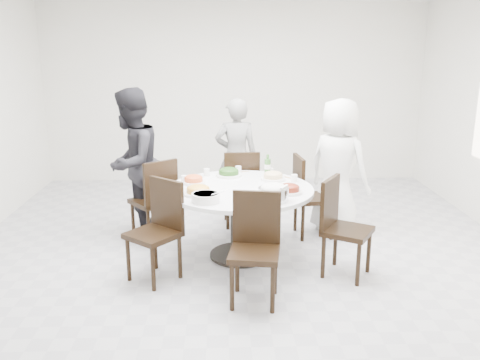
{
  "coord_description": "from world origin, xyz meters",
  "views": [
    {
      "loc": [
        -0.2,
        -5.14,
        2.18
      ],
      "look_at": [
        -0.02,
        -0.11,
        0.82
      ],
      "focal_mm": 38.0,
      "sensor_mm": 36.0,
      "label": 1
    }
  ],
  "objects_px": {
    "chair_ne": "(314,196)",
    "rice_bowl": "(273,194)",
    "beverage_bottle": "(268,165)",
    "chair_s": "(254,251)",
    "diner_middle": "(236,157)",
    "chair_sw": "(153,232)",
    "diner_left": "(132,163)",
    "soup_bowl": "(206,198)",
    "chair_se": "(348,229)",
    "chair_nw": "(153,199)",
    "chair_n": "(240,187)",
    "dining_table": "(240,222)",
    "diner_right": "(338,167)"
  },
  "relations": [
    {
      "from": "chair_ne",
      "to": "rice_bowl",
      "type": "height_order",
      "value": "chair_ne"
    },
    {
      "from": "diner_middle",
      "to": "rice_bowl",
      "type": "relative_size",
      "value": 5.3
    },
    {
      "from": "chair_se",
      "to": "beverage_bottle",
      "type": "xyz_separation_m",
      "value": [
        -0.68,
        0.97,
        0.4
      ]
    },
    {
      "from": "chair_ne",
      "to": "chair_n",
      "type": "height_order",
      "value": "same"
    },
    {
      "from": "beverage_bottle",
      "to": "chair_n",
      "type": "bearing_deg",
      "value": 119.47
    },
    {
      "from": "chair_nw",
      "to": "chair_sw",
      "type": "height_order",
      "value": "same"
    },
    {
      "from": "chair_se",
      "to": "diner_left",
      "type": "distance_m",
      "value": 2.54
    },
    {
      "from": "chair_se",
      "to": "soup_bowl",
      "type": "xyz_separation_m",
      "value": [
        -1.34,
        0.03,
        0.32
      ]
    },
    {
      "from": "chair_n",
      "to": "chair_se",
      "type": "bearing_deg",
      "value": 119.96
    },
    {
      "from": "chair_ne",
      "to": "chair_sw",
      "type": "distance_m",
      "value": 2.03
    },
    {
      "from": "chair_sw",
      "to": "beverage_bottle",
      "type": "xyz_separation_m",
      "value": [
        1.15,
        1.0,
        0.4
      ]
    },
    {
      "from": "chair_ne",
      "to": "rice_bowl",
      "type": "relative_size",
      "value": 3.32
    },
    {
      "from": "dining_table",
      "to": "chair_nw",
      "type": "xyz_separation_m",
      "value": [
        -0.97,
        0.52,
        0.1
      ]
    },
    {
      "from": "diner_middle",
      "to": "beverage_bottle",
      "type": "height_order",
      "value": "diner_middle"
    },
    {
      "from": "diner_left",
      "to": "soup_bowl",
      "type": "height_order",
      "value": "diner_left"
    },
    {
      "from": "chair_sw",
      "to": "chair_se",
      "type": "bearing_deg",
      "value": 41.07
    },
    {
      "from": "chair_sw",
      "to": "diner_left",
      "type": "xyz_separation_m",
      "value": [
        -0.38,
        1.21,
        0.38
      ]
    },
    {
      "from": "dining_table",
      "to": "chair_s",
      "type": "height_order",
      "value": "chair_s"
    },
    {
      "from": "chair_nw",
      "to": "diner_middle",
      "type": "distance_m",
      "value": 1.37
    },
    {
      "from": "dining_table",
      "to": "soup_bowl",
      "type": "xyz_separation_m",
      "value": [
        -0.34,
        -0.46,
        0.42
      ]
    },
    {
      "from": "chair_sw",
      "to": "chair_nw",
      "type": "bearing_deg",
      "value": 137.75
    },
    {
      "from": "diner_left",
      "to": "beverage_bottle",
      "type": "relative_size",
      "value": 7.07
    },
    {
      "from": "diner_right",
      "to": "beverage_bottle",
      "type": "relative_size",
      "value": 6.56
    },
    {
      "from": "chair_ne",
      "to": "beverage_bottle",
      "type": "height_order",
      "value": "beverage_bottle"
    },
    {
      "from": "chair_ne",
      "to": "diner_right",
      "type": "bearing_deg",
      "value": -71.92
    },
    {
      "from": "chair_nw",
      "to": "chair_ne",
      "type": "bearing_deg",
      "value": 142.79
    },
    {
      "from": "chair_nw",
      "to": "chair_sw",
      "type": "xyz_separation_m",
      "value": [
        0.14,
        -1.04,
        0.0
      ]
    },
    {
      "from": "diner_left",
      "to": "chair_nw",
      "type": "bearing_deg",
      "value": 69.38
    },
    {
      "from": "chair_n",
      "to": "chair_s",
      "type": "xyz_separation_m",
      "value": [
        0.05,
        -1.97,
        0.0
      ]
    },
    {
      "from": "dining_table",
      "to": "diner_middle",
      "type": "height_order",
      "value": "diner_middle"
    },
    {
      "from": "chair_se",
      "to": "rice_bowl",
      "type": "distance_m",
      "value": 0.79
    },
    {
      "from": "chair_sw",
      "to": "soup_bowl",
      "type": "bearing_deg",
      "value": 46.72
    },
    {
      "from": "beverage_bottle",
      "to": "chair_s",
      "type": "bearing_deg",
      "value": -99.08
    },
    {
      "from": "diner_left",
      "to": "soup_bowl",
      "type": "xyz_separation_m",
      "value": [
        0.88,
        -1.16,
        -0.06
      ]
    },
    {
      "from": "chair_s",
      "to": "diner_middle",
      "type": "height_order",
      "value": "diner_middle"
    },
    {
      "from": "chair_n",
      "to": "beverage_bottle",
      "type": "xyz_separation_m",
      "value": [
        0.28,
        -0.5,
        0.4
      ]
    },
    {
      "from": "diner_left",
      "to": "rice_bowl",
      "type": "bearing_deg",
      "value": 68.24
    },
    {
      "from": "chair_nw",
      "to": "soup_bowl",
      "type": "bearing_deg",
      "value": 83.77
    },
    {
      "from": "chair_n",
      "to": "diner_left",
      "type": "xyz_separation_m",
      "value": [
        -1.25,
        -0.29,
        0.38
      ]
    },
    {
      "from": "chair_se",
      "to": "diner_middle",
      "type": "relative_size",
      "value": 0.63
    },
    {
      "from": "chair_sw",
      "to": "soup_bowl",
      "type": "distance_m",
      "value": 0.59
    },
    {
      "from": "dining_table",
      "to": "diner_left",
      "type": "bearing_deg",
      "value": 150.12
    },
    {
      "from": "chair_n",
      "to": "chair_se",
      "type": "distance_m",
      "value": 1.76
    },
    {
      "from": "chair_s",
      "to": "diner_middle",
      "type": "distance_m",
      "value": 2.45
    },
    {
      "from": "diner_right",
      "to": "rice_bowl",
      "type": "height_order",
      "value": "diner_right"
    },
    {
      "from": "chair_s",
      "to": "soup_bowl",
      "type": "height_order",
      "value": "chair_s"
    },
    {
      "from": "chair_se",
      "to": "diner_left",
      "type": "relative_size",
      "value": 0.56
    },
    {
      "from": "chair_ne",
      "to": "diner_middle",
      "type": "relative_size",
      "value": 0.63
    },
    {
      "from": "chair_sw",
      "to": "chair_s",
      "type": "height_order",
      "value": "same"
    },
    {
      "from": "chair_se",
      "to": "diner_left",
      "type": "xyz_separation_m",
      "value": [
        -2.22,
        1.18,
        0.38
      ]
    }
  ]
}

